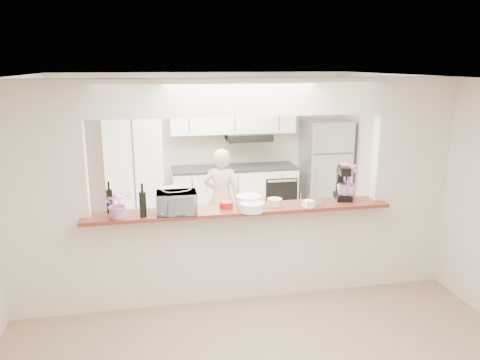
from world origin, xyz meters
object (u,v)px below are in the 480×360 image
object	(u,v)px
stand_mixer	(343,184)
person	(222,198)
toaster_oven	(177,203)
refrigerator	(325,169)

from	to	relation	value
stand_mixer	person	distance (m)	2.01
toaster_oven	stand_mixer	world-z (taller)	stand_mixer
toaster_oven	refrigerator	bearing A→B (deg)	46.86
toaster_oven	stand_mixer	size ratio (longest dim) A/B	1.06
stand_mixer	person	bearing A→B (deg)	128.64
stand_mixer	refrigerator	bearing A→B (deg)	72.87
stand_mixer	person	world-z (taller)	stand_mixer
stand_mixer	toaster_oven	bearing A→B (deg)	-175.22
refrigerator	stand_mixer	xyz separation A→B (m)	(-0.80, -2.59, 0.42)
refrigerator	stand_mixer	distance (m)	2.74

